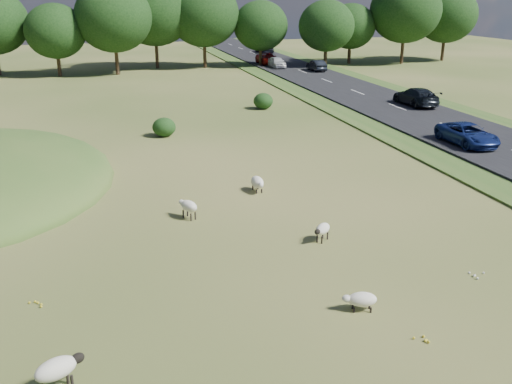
# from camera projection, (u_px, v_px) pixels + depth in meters

# --- Properties ---
(ground) EXTENTS (160.00, 160.00, 0.00)m
(ground) POSITION_uv_depth(u_px,v_px,m) (169.00, 135.00, 40.02)
(ground) COLOR #304E18
(ground) RESTS_ON ground
(road) EXTENTS (8.00, 150.00, 0.25)m
(road) POSITION_uv_depth(u_px,v_px,m) (366.00, 97.00, 54.06)
(road) COLOR black
(road) RESTS_ON ground
(treeline) EXTENTS (96.28, 14.66, 11.70)m
(treeline) POSITION_uv_depth(u_px,v_px,m) (121.00, 18.00, 69.83)
(treeline) COLOR black
(treeline) RESTS_ON ground
(shrubs) EXTENTS (24.08, 11.32, 1.41)m
(shrubs) POSITION_uv_depth(u_px,v_px,m) (133.00, 111.00, 44.62)
(shrubs) COLOR black
(shrubs) RESTS_ON ground
(sheep_0) EXTENTS (1.15, 0.70, 0.64)m
(sheep_0) POSITION_uv_depth(u_px,v_px,m) (361.00, 299.00, 17.84)
(sheep_0) COLOR beige
(sheep_0) RESTS_ON ground
(sheep_1) EXTENTS (0.61, 1.33, 0.77)m
(sheep_1) POSITION_uv_depth(u_px,v_px,m) (257.00, 182.00, 28.55)
(sheep_1) COLOR beige
(sheep_1) RESTS_ON ground
(sheep_3) EXTENTS (1.35, 0.99, 0.95)m
(sheep_3) POSITION_uv_depth(u_px,v_px,m) (57.00, 369.00, 14.14)
(sheep_3) COLOR beige
(sheep_3) RESTS_ON ground
(sheep_4) EXTENTS (0.99, 0.92, 0.75)m
(sheep_4) POSITION_uv_depth(u_px,v_px,m) (322.00, 229.00, 22.82)
(sheep_4) COLOR beige
(sheep_4) RESTS_ON ground
(sheep_5) EXTENTS (0.90, 1.19, 0.84)m
(sheep_5) POSITION_uv_depth(u_px,v_px,m) (188.00, 206.00, 25.12)
(sheep_5) COLOR beige
(sheep_5) RESTS_ON ground
(car_1) EXTENTS (2.11, 5.19, 1.51)m
(car_1) POSITION_uv_depth(u_px,v_px,m) (416.00, 96.00, 49.14)
(car_1) COLOR black
(car_1) RESTS_ON road
(car_2) EXTENTS (1.65, 4.09, 1.39)m
(car_2) POSITION_uv_depth(u_px,v_px,m) (277.00, 62.00, 73.86)
(car_2) COLOR silver
(car_2) RESTS_ON road
(car_3) EXTENTS (2.46, 5.34, 1.48)m
(car_3) POSITION_uv_depth(u_px,v_px,m) (268.00, 59.00, 77.36)
(car_3) COLOR maroon
(car_3) RESTS_ON road
(car_4) EXTENTS (2.20, 4.77, 1.33)m
(car_4) POSITION_uv_depth(u_px,v_px,m) (468.00, 134.00, 36.46)
(car_4) COLOR navy
(car_4) RESTS_ON road
(car_5) EXTENTS (1.37, 3.94, 1.30)m
(car_5) POSITION_uv_depth(u_px,v_px,m) (317.00, 65.00, 70.79)
(car_5) COLOR black
(car_5) RESTS_ON road
(car_7) EXTENTS (2.12, 5.20, 1.51)m
(car_7) POSITION_uv_depth(u_px,v_px,m) (264.00, 48.00, 92.04)
(car_7) COLOR black
(car_7) RESTS_ON road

